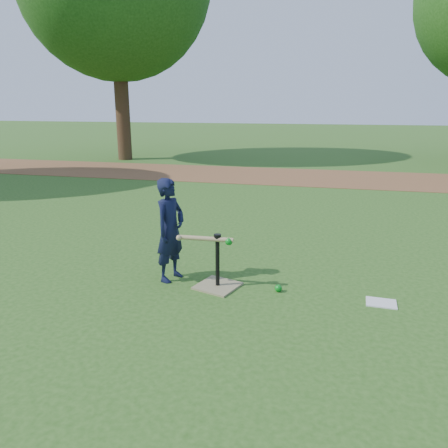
# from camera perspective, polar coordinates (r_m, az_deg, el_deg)

# --- Properties ---
(ground) EXTENTS (80.00, 80.00, 0.00)m
(ground) POSITION_cam_1_polar(r_m,az_deg,el_deg) (5.28, -1.87, -6.60)
(ground) COLOR #285116
(ground) RESTS_ON ground
(dirt_strip) EXTENTS (24.00, 3.00, 0.01)m
(dirt_strip) POSITION_cam_1_polar(r_m,az_deg,el_deg) (12.43, 7.52, 6.22)
(dirt_strip) COLOR brown
(dirt_strip) RESTS_ON ground
(child) EXTENTS (0.40, 0.50, 1.19)m
(child) POSITION_cam_1_polar(r_m,az_deg,el_deg) (4.99, -7.04, -0.79)
(child) COLOR black
(child) RESTS_ON ground
(wiffle_ball_ground) EXTENTS (0.08, 0.08, 0.08)m
(wiffle_ball_ground) POSITION_cam_1_polar(r_m,az_deg,el_deg) (4.84, 7.11, -8.32)
(wiffle_ball_ground) COLOR #0B7F19
(wiffle_ball_ground) RESTS_ON ground
(clipboard) EXTENTS (0.31, 0.25, 0.01)m
(clipboard) POSITION_cam_1_polar(r_m,az_deg,el_deg) (4.83, 19.85, -9.66)
(clipboard) COLOR silver
(clipboard) RESTS_ON ground
(batting_tee) EXTENTS (0.54, 0.54, 0.61)m
(batting_tee) POSITION_cam_1_polar(r_m,az_deg,el_deg) (4.89, -0.84, -7.02)
(batting_tee) COLOR #8E825A
(batting_tee) RESTS_ON ground
(swing_action) EXTENTS (0.63, 0.11, 0.09)m
(swing_action) POSITION_cam_1_polar(r_m,az_deg,el_deg) (4.74, -2.10, -2.00)
(swing_action) COLOR tan
(swing_action) RESTS_ON ground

